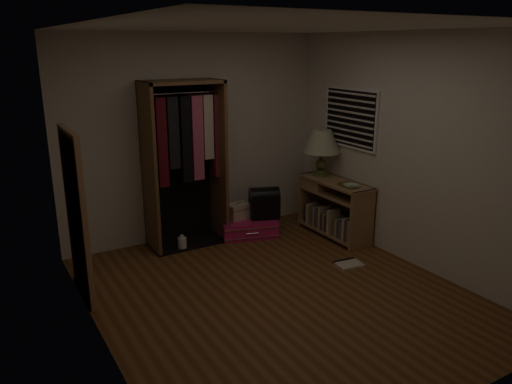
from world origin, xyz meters
TOP-DOWN VIEW (x-y plane):
  - ground at (0.00, 0.00)m, footprint 4.00×4.00m
  - room_walls at (0.08, 0.04)m, footprint 3.52×4.02m
  - console_bookshelf at (1.54, 1.04)m, footprint 0.42×1.12m
  - open_wardrobe at (-0.20, 1.77)m, footprint 1.01×0.50m
  - floor_mirror at (-1.70, 1.00)m, footprint 0.06×0.80m
  - pink_suitcase at (0.56, 1.60)m, footprint 0.87×0.73m
  - train_case at (0.45, 1.67)m, footprint 0.33×0.25m
  - black_bag at (0.77, 1.53)m, footprint 0.45×0.36m
  - table_lamp at (1.54, 1.33)m, footprint 0.62×0.62m
  - brass_tray at (1.54, 0.77)m, footprint 0.33×0.33m
  - ceramic_bowl at (1.49, 0.65)m, footprint 0.21×0.21m
  - white_jug at (-0.39, 1.58)m, footprint 0.13×0.13m
  - floor_book at (1.08, 0.18)m, footprint 0.32×0.27m

SIDE VIEW (x-z plane):
  - ground at x=0.00m, z-range 0.00..0.00m
  - floor_book at x=1.08m, z-range 0.00..0.03m
  - white_jug at x=-0.39m, z-range -0.01..0.17m
  - pink_suitcase at x=0.56m, z-range 0.00..0.23m
  - train_case at x=0.45m, z-range 0.22..0.44m
  - console_bookshelf at x=1.54m, z-range 0.01..0.76m
  - black_bag at x=0.77m, z-range 0.23..0.65m
  - brass_tray at x=1.54m, z-range 0.75..0.77m
  - ceramic_bowl at x=1.49m, z-range 0.75..0.79m
  - floor_mirror at x=-1.70m, z-range 0.00..1.70m
  - table_lamp at x=1.54m, z-range 0.89..1.51m
  - open_wardrobe at x=-0.20m, z-range 0.18..2.23m
  - room_walls at x=0.08m, z-range 0.20..2.80m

